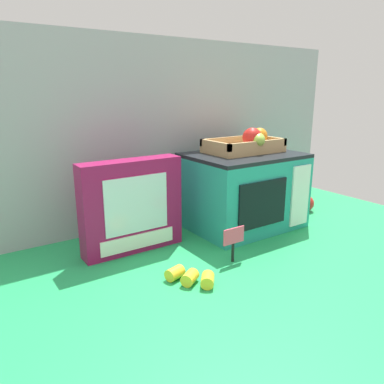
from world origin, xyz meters
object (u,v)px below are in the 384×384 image
price_sign (234,239)px  loose_toy_apple (306,203)px  toy_microwave (243,190)px  food_groups_crate (248,143)px  cookie_set_box (132,206)px  loose_toy_banana (191,277)px

price_sign → loose_toy_apple: price_sign is taller
toy_microwave → food_groups_crate: bearing=23.4°
toy_microwave → loose_toy_apple: bearing=-3.7°
cookie_set_box → food_groups_crate: bearing=-1.1°
food_groups_crate → loose_toy_banana: 0.55m
toy_microwave → food_groups_crate: size_ratio=1.46×
cookie_set_box → loose_toy_apple: cookie_set_box is taller
food_groups_crate → price_sign: 0.40m
food_groups_crate → loose_toy_banana: size_ratio=2.08×
toy_microwave → cookie_set_box: size_ratio=1.24×
price_sign → cookie_set_box: bearing=130.2°
loose_toy_banana → loose_toy_apple: loose_toy_apple is taller
loose_toy_banana → food_groups_crate: bearing=31.8°
cookie_set_box → loose_toy_banana: (0.03, -0.26, -0.12)m
loose_toy_banana → loose_toy_apple: bearing=17.6°
cookie_set_box → price_sign: bearing=-49.8°
food_groups_crate → loose_toy_apple: size_ratio=4.06×
cookie_set_box → loose_toy_banana: cookie_set_box is taller
toy_microwave → cookie_set_box: 0.41m
toy_microwave → loose_toy_apple: 0.33m
cookie_set_box → loose_toy_apple: size_ratio=4.78×
food_groups_crate → price_sign: size_ratio=2.56×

